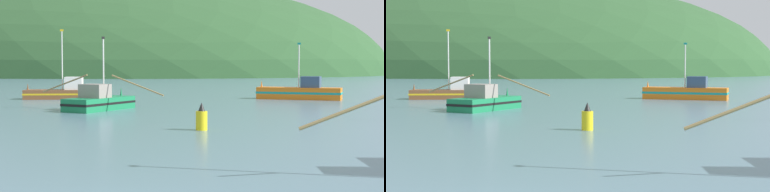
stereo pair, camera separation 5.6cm
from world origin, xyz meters
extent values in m
ellipsoid|color=#2D562D|center=(-67.73, 205.03, 0.00)|extent=(215.22, 172.18, 72.95)
ellipsoid|color=#516B38|center=(-88.27, 257.18, 0.00)|extent=(189.27, 151.42, 106.05)
cube|color=orange|center=(5.38, 47.78, 0.63)|extent=(8.99, 3.61, 1.26)
cube|color=teal|center=(5.38, 47.78, 0.69)|extent=(9.08, 3.65, 0.23)
cone|color=orange|center=(1.42, 48.49, 1.61)|extent=(0.23, 0.23, 0.70)
cube|color=#334C6B|center=(6.62, 47.55, 1.85)|extent=(2.21, 1.91, 1.18)
cylinder|color=silver|center=(5.36, 47.78, 3.51)|extent=(0.12, 0.12, 4.51)
cube|color=teal|center=(5.36, 47.78, 5.89)|extent=(0.36, 0.09, 0.20)
cube|color=brown|center=(-19.37, 43.92, 0.50)|extent=(8.51, 4.51, 1.00)
cube|color=gold|center=(-19.37, 43.92, 0.55)|extent=(8.60, 4.56, 0.18)
cone|color=brown|center=(-22.99, 42.90, 1.35)|extent=(0.25, 0.25, 0.70)
cube|color=silver|center=(-18.33, 44.22, 1.68)|extent=(2.28, 2.36, 1.36)
cylinder|color=silver|center=(-19.49, 43.89, 4.10)|extent=(0.12, 0.12, 6.20)
cube|color=gold|center=(-19.49, 43.89, 7.31)|extent=(0.35, 0.13, 0.20)
cylinder|color=#997F4C|center=(7.45, 5.91, 2.64)|extent=(5.03, 0.86, 2.07)
cube|color=#197A47|center=(-10.71, 30.83, 0.52)|extent=(4.45, 6.95, 1.03)
cube|color=black|center=(-10.71, 30.83, 0.57)|extent=(4.49, 7.02, 0.19)
cone|color=#197A47|center=(-9.77, 33.66, 1.38)|extent=(0.25, 0.25, 0.70)
cube|color=gray|center=(-10.89, 30.27, 1.58)|extent=(2.53, 2.24, 1.09)
cylinder|color=silver|center=(-10.54, 31.35, 3.39)|extent=(0.12, 0.12, 4.72)
cube|color=black|center=(-10.54, 31.35, 5.88)|extent=(0.14, 0.35, 0.20)
cylinder|color=#997F4C|center=(-14.20, 31.98, 2.08)|extent=(4.65, 1.64, 1.62)
cylinder|color=#997F4C|center=(-7.21, 29.67, 2.08)|extent=(4.65, 1.64, 1.62)
cylinder|color=yellow|center=(-0.30, 18.49, 0.54)|extent=(0.66, 0.66, 1.08)
cone|color=black|center=(-0.30, 18.49, 1.33)|extent=(0.39, 0.39, 0.50)
camera|label=1|loc=(4.75, -12.66, 3.73)|focal=52.59mm
camera|label=2|loc=(4.81, -12.65, 3.73)|focal=52.59mm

